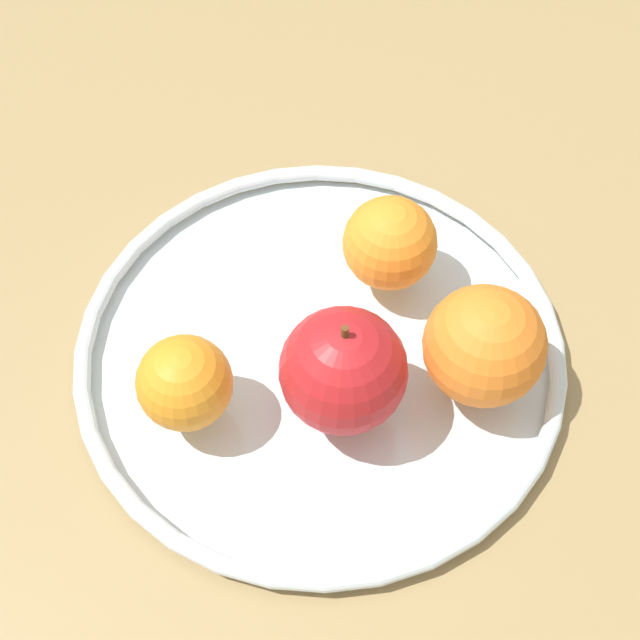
{
  "coord_description": "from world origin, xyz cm",
  "views": [
    {
      "loc": [
        12.25,
        -31.3,
        55.35
      ],
      "look_at": [
        0.0,
        0.0,
        4.8
      ],
      "focal_mm": 51.6,
      "sensor_mm": 36.0,
      "label": 1
    }
  ],
  "objects_px": {
    "fruit_bowl": "(320,351)",
    "orange_center": "(484,346)",
    "orange_front_left": "(185,383)",
    "apple": "(343,371)",
    "orange_back_left": "(390,243)"
  },
  "relations": [
    {
      "from": "orange_front_left",
      "to": "apple",
      "type": "bearing_deg",
      "value": 23.25
    },
    {
      "from": "apple",
      "to": "orange_center",
      "type": "xyz_separation_m",
      "value": [
        0.08,
        0.05,
        -0.0
      ]
    },
    {
      "from": "fruit_bowl",
      "to": "orange_center",
      "type": "height_order",
      "value": "orange_center"
    },
    {
      "from": "orange_center",
      "to": "orange_back_left",
      "type": "bearing_deg",
      "value": 143.74
    },
    {
      "from": "fruit_bowl",
      "to": "orange_center",
      "type": "xyz_separation_m",
      "value": [
        0.11,
        0.01,
        0.05
      ]
    },
    {
      "from": "orange_front_left",
      "to": "fruit_bowl",
      "type": "bearing_deg",
      "value": 50.86
    },
    {
      "from": "orange_back_left",
      "to": "orange_front_left",
      "type": "xyz_separation_m",
      "value": [
        -0.08,
        -0.15,
        -0.0
      ]
    },
    {
      "from": "apple",
      "to": "orange_back_left",
      "type": "bearing_deg",
      "value": 93.76
    },
    {
      "from": "fruit_bowl",
      "to": "orange_center",
      "type": "relative_size",
      "value": 4.28
    },
    {
      "from": "fruit_bowl",
      "to": "orange_back_left",
      "type": "relative_size",
      "value": 5.11
    },
    {
      "from": "apple",
      "to": "orange_back_left",
      "type": "height_order",
      "value": "apple"
    },
    {
      "from": "apple",
      "to": "orange_front_left",
      "type": "height_order",
      "value": "apple"
    },
    {
      "from": "fruit_bowl",
      "to": "orange_back_left",
      "type": "height_order",
      "value": "orange_back_left"
    },
    {
      "from": "orange_center",
      "to": "orange_back_left",
      "type": "relative_size",
      "value": 1.2
    },
    {
      "from": "apple",
      "to": "orange_back_left",
      "type": "distance_m",
      "value": 0.11
    }
  ]
}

